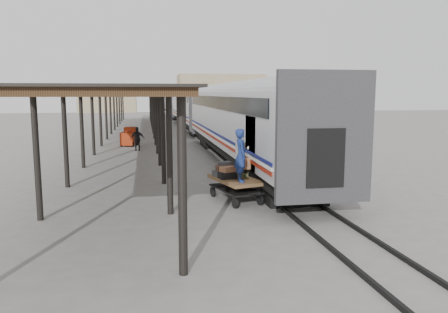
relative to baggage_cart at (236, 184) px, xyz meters
The scene contains 11 objects.
ground 1.46m from the baggage_cart, 151.05° to the left, with size 160.00×160.00×0.00m, color slate.
train 34.55m from the baggage_cart, 86.59° to the left, with size 3.45×76.01×4.01m.
canopy 25.27m from the baggage_cart, 100.45° to the left, with size 4.90×64.30×4.15m.
rails 34.70m from the baggage_cart, 86.60° to the left, with size 1.54×150.00×0.12m.
building_far 79.75m from the baggage_cart, 80.71° to the left, with size 18.00×10.00×8.00m, color tan.
building_left 83.41m from the baggage_cart, 97.68° to the left, with size 12.00×8.00×6.00m, color tan.
baggage_cart is the anchor object (origin of this frame).
suitcase_stack 0.54m from the baggage_cart, 128.00° to the left, with size 1.30×1.24×0.58m.
luggage_tug 18.98m from the baggage_cart, 103.65° to the left, with size 1.36×1.80×1.41m.
porter 1.33m from the baggage_cart, 84.90° to the right, with size 0.69×0.45×1.90m, color navy.
pedestrian 15.82m from the baggage_cart, 103.96° to the left, with size 0.97×0.41×1.66m, color black.
Camera 1 is at (-2.09, -16.20, 3.97)m, focal length 35.00 mm.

